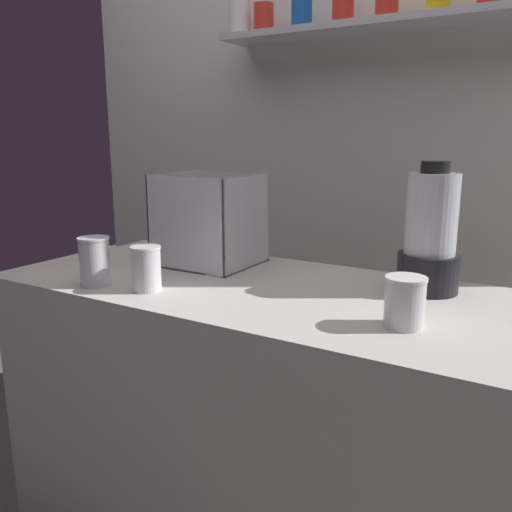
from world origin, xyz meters
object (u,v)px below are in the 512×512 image
(blender_pitcher, at_px, (430,238))
(juice_cup_beet_left, at_px, (146,271))
(juice_cup_beet_far_left, at_px, (95,263))
(juice_cup_beet_middle, at_px, (405,305))
(carrot_display_bin, at_px, (211,236))

(blender_pitcher, relative_size, juice_cup_beet_left, 2.84)
(blender_pitcher, bearing_deg, juice_cup_beet_far_left, -152.91)
(juice_cup_beet_far_left, height_order, juice_cup_beet_left, juice_cup_beet_far_left)
(juice_cup_beet_middle, bearing_deg, juice_cup_beet_left, -173.50)
(blender_pitcher, xyz_separation_m, juice_cup_beet_middle, (0.02, -0.30, -0.09))
(blender_pitcher, xyz_separation_m, juice_cup_beet_left, (-0.63, -0.37, -0.09))
(blender_pitcher, relative_size, juice_cup_beet_far_left, 2.54)
(juice_cup_beet_middle, bearing_deg, carrot_display_bin, 159.41)
(juice_cup_beet_far_left, relative_size, juice_cup_beet_left, 1.12)
(juice_cup_beet_far_left, distance_m, juice_cup_beet_left, 0.16)
(juice_cup_beet_left, bearing_deg, juice_cup_beet_middle, 6.50)
(juice_cup_beet_middle, bearing_deg, juice_cup_beet_far_left, -172.40)
(carrot_display_bin, xyz_separation_m, blender_pitcher, (0.66, 0.04, 0.05))
(blender_pitcher, xyz_separation_m, juice_cup_beet_far_left, (-0.79, -0.40, -0.08))
(blender_pitcher, height_order, juice_cup_beet_left, blender_pitcher)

